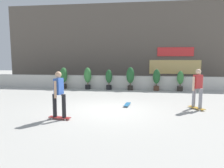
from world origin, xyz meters
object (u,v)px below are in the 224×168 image
potted_plant_0 (64,76)px  potted_plant_1 (88,77)px  potted_plant_4 (157,78)px  skateboard_near_camera (127,104)px  skater_by_wall_left (59,93)px  potted_plant_2 (109,78)px  potted_plant_3 (130,77)px  skater_by_wall_right (198,87)px  potted_plant_5 (180,80)px

potted_plant_0 → potted_plant_1: size_ratio=0.99×
potted_plant_4 → skateboard_near_camera: 4.98m
potted_plant_4 → skater_by_wall_left: 8.06m
potted_plant_2 → skater_by_wall_left: bearing=-95.5°
potted_plant_1 → potted_plant_3: size_ratio=0.97×
potted_plant_1 → skater_by_wall_right: size_ratio=0.87×
skater_by_wall_right → skater_by_wall_left: size_ratio=1.00×
potted_plant_2 → potted_plant_0: bearing=180.0°
potted_plant_5 → skater_by_wall_left: bearing=-127.0°
skateboard_near_camera → potted_plant_2: bearing=108.4°
potted_plant_1 → skateboard_near_camera: 5.60m
potted_plant_0 → skater_by_wall_right: size_ratio=0.87×
potted_plant_0 → potted_plant_4: (6.31, 0.00, -0.05)m
potted_plant_3 → potted_plant_4: (1.71, 0.00, -0.09)m
skater_by_wall_left → skateboard_near_camera: (2.23, 2.43, -0.88)m
potted_plant_2 → potted_plant_5: size_ratio=1.04×
skateboard_near_camera → skater_by_wall_right: bearing=-5.1°
potted_plant_0 → potted_plant_2: 3.16m
skater_by_wall_right → skateboard_near_camera: 3.07m
potted_plant_0 → potted_plant_3: bearing=-0.0°
potted_plant_2 → skateboard_near_camera: size_ratio=1.65×
potted_plant_4 → potted_plant_2: bearing=180.0°
potted_plant_0 → potted_plant_3: 4.60m
potted_plant_3 → skater_by_wall_right: (3.04, -4.92, 0.05)m
potted_plant_2 → skateboard_near_camera: (1.55, -4.66, -0.70)m
potted_plant_2 → skater_by_wall_right: skater_by_wall_right is taller
potted_plant_0 → potted_plant_5: 7.82m
skateboard_near_camera → potted_plant_1: bearing=122.8°
potted_plant_4 → skater_by_wall_left: size_ratio=0.83×
potted_plant_0 → skater_by_wall_right: 9.09m
potted_plant_5 → potted_plant_3: bearing=180.0°
potted_plant_1 → potted_plant_3: (2.90, 0.00, 0.03)m
potted_plant_4 → potted_plant_5: 1.50m
potted_plant_1 → potted_plant_2: bearing=0.0°
potted_plant_5 → skater_by_wall_right: 4.93m
potted_plant_4 → potted_plant_3: bearing=-180.0°
potted_plant_5 → skater_by_wall_right: skater_by_wall_right is taller
skater_by_wall_left → potted_plant_0: bearing=109.3°
potted_plant_2 → potted_plant_4: 3.15m
potted_plant_3 → potted_plant_4: potted_plant_3 is taller
potted_plant_2 → potted_plant_1: bearing=-180.0°
potted_plant_0 → skater_by_wall_left: skater_by_wall_left is taller
potted_plant_2 → skater_by_wall_right: 6.66m
potted_plant_3 → potted_plant_4: 1.71m
skater_by_wall_left → potted_plant_4: bearing=61.6°
potted_plant_1 → skater_by_wall_left: bearing=-83.8°
potted_plant_3 → skater_by_wall_left: skater_by_wall_left is taller
potted_plant_0 → potted_plant_4: potted_plant_0 is taller
potted_plant_1 → potted_plant_3: bearing=0.0°
potted_plant_4 → skateboard_near_camera: size_ratio=1.71×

